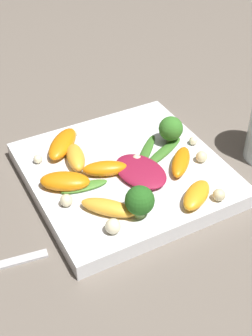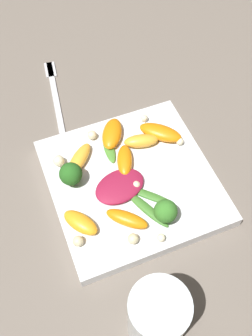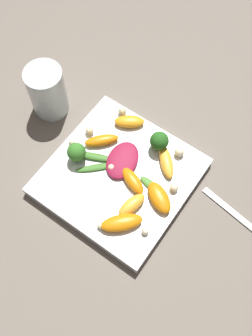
% 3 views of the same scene
% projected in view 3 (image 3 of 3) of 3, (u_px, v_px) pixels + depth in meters
% --- Properties ---
extents(ground_plane, '(2.40, 2.40, 0.00)m').
position_uv_depth(ground_plane, '(119.00, 179.00, 0.76)').
color(ground_plane, '#6B6056').
extents(plate, '(0.26, 0.26, 0.02)m').
position_uv_depth(plate, '(119.00, 177.00, 0.75)').
color(plate, white).
rests_on(plate, ground_plane).
extents(drinking_glass, '(0.07, 0.07, 0.11)m').
position_uv_depth(drinking_glass, '(47.00, 91.00, 0.78)').
color(drinking_glass, silver).
rests_on(drinking_glass, ground_plane).
extents(radicchio_leaf_0, '(0.07, 0.09, 0.01)m').
position_uv_depth(radicchio_leaf_0, '(122.00, 160.00, 0.74)').
color(radicchio_leaf_0, maroon).
rests_on(radicchio_leaf_0, plate).
extents(orange_segment_0, '(0.04, 0.06, 0.02)m').
position_uv_depth(orange_segment_0, '(132.00, 205.00, 0.70)').
color(orange_segment_0, '#FCAD33').
rests_on(orange_segment_0, plate).
extents(orange_segment_1, '(0.07, 0.06, 0.02)m').
position_uv_depth(orange_segment_1, '(159.00, 198.00, 0.71)').
color(orange_segment_1, orange).
rests_on(orange_segment_1, plate).
extents(orange_segment_2, '(0.07, 0.07, 0.02)m').
position_uv_depth(orange_segment_2, '(166.00, 162.00, 0.74)').
color(orange_segment_2, '#FCAD33').
rests_on(orange_segment_2, plate).
extents(orange_segment_3, '(0.07, 0.05, 0.02)m').
position_uv_depth(orange_segment_3, '(133.00, 180.00, 0.72)').
color(orange_segment_3, orange).
rests_on(orange_segment_3, plate).
extents(orange_segment_4, '(0.07, 0.08, 0.02)m').
position_uv_depth(orange_segment_4, '(122.00, 223.00, 0.69)').
color(orange_segment_4, orange).
rests_on(orange_segment_4, plate).
extents(orange_segment_5, '(0.06, 0.06, 0.02)m').
position_uv_depth(orange_segment_5, '(129.00, 122.00, 0.78)').
color(orange_segment_5, orange).
rests_on(orange_segment_5, plate).
extents(orange_segment_6, '(0.06, 0.06, 0.02)m').
position_uv_depth(orange_segment_6, '(102.00, 140.00, 0.76)').
color(orange_segment_6, orange).
rests_on(orange_segment_6, plate).
extents(broccoli_floret_0, '(0.04, 0.04, 0.04)m').
position_uv_depth(broccoli_floret_0, '(76.00, 152.00, 0.73)').
color(broccoli_floret_0, '#7A9E51').
rests_on(broccoli_floret_0, plate).
extents(broccoli_floret_1, '(0.04, 0.04, 0.04)m').
position_uv_depth(broccoli_floret_1, '(159.00, 141.00, 0.74)').
color(broccoli_floret_1, '#7A9E51').
rests_on(broccoli_floret_1, plate).
extents(arugula_sprig_0, '(0.08, 0.05, 0.01)m').
position_uv_depth(arugula_sprig_0, '(94.00, 156.00, 0.75)').
color(arugula_sprig_0, '#3D7528').
rests_on(arugula_sprig_0, plate).
extents(arugula_sprig_1, '(0.07, 0.03, 0.01)m').
position_uv_depth(arugula_sprig_1, '(154.00, 187.00, 0.72)').
color(arugula_sprig_1, '#47842D').
rests_on(arugula_sprig_1, plate).
extents(arugula_sprig_2, '(0.07, 0.07, 0.01)m').
position_uv_depth(arugula_sprig_2, '(98.00, 167.00, 0.74)').
color(arugula_sprig_2, '#3D7528').
rests_on(arugula_sprig_2, plate).
extents(macadamia_nut_0, '(0.01, 0.01, 0.01)m').
position_uv_depth(macadamia_nut_0, '(145.00, 231.00, 0.68)').
color(macadamia_nut_0, beige).
rests_on(macadamia_nut_0, plate).
extents(macadamia_nut_1, '(0.02, 0.02, 0.02)m').
position_uv_depth(macadamia_nut_1, '(89.00, 131.00, 0.77)').
color(macadamia_nut_1, beige).
rests_on(macadamia_nut_1, plate).
extents(macadamia_nut_2, '(0.01, 0.01, 0.01)m').
position_uv_depth(macadamia_nut_2, '(71.00, 143.00, 0.76)').
color(macadamia_nut_2, beige).
rests_on(macadamia_nut_2, plate).
extents(macadamia_nut_3, '(0.02, 0.02, 0.02)m').
position_uv_depth(macadamia_nut_3, '(179.00, 152.00, 0.75)').
color(macadamia_nut_3, beige).
rests_on(macadamia_nut_3, plate).
extents(macadamia_nut_4, '(0.01, 0.01, 0.01)m').
position_uv_depth(macadamia_nut_4, '(101.00, 226.00, 0.69)').
color(macadamia_nut_4, beige).
rests_on(macadamia_nut_4, plate).
extents(macadamia_nut_5, '(0.01, 0.01, 0.01)m').
position_uv_depth(macadamia_nut_5, '(111.00, 168.00, 0.74)').
color(macadamia_nut_5, beige).
rests_on(macadamia_nut_5, plate).
extents(macadamia_nut_6, '(0.02, 0.02, 0.02)m').
position_uv_depth(macadamia_nut_6, '(122.00, 111.00, 0.79)').
color(macadamia_nut_6, beige).
rests_on(macadamia_nut_6, plate).
extents(macadamia_nut_7, '(0.02, 0.02, 0.02)m').
position_uv_depth(macadamia_nut_7, '(174.00, 188.00, 0.72)').
color(macadamia_nut_7, beige).
rests_on(macadamia_nut_7, plate).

